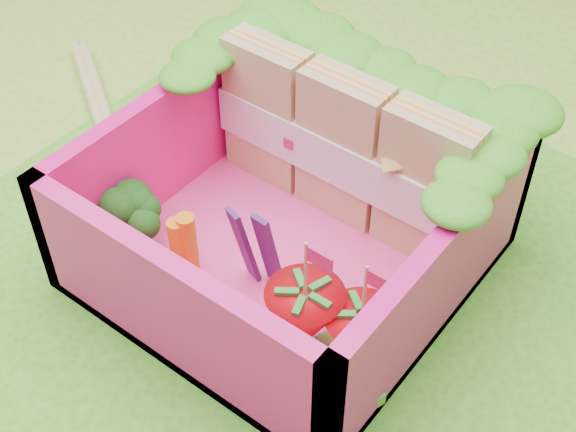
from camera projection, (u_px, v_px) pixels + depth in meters
The scene contains 13 objects.
ground at pixel (285, 269), 3.16m from camera, with size 14.00×14.00×0.00m, color #7CB132.
placemat at pixel (285, 266), 3.15m from camera, with size 2.60×2.60×0.03m, color #4FAF27.
bento_floor at pixel (289, 257), 3.13m from camera, with size 1.30×1.30×0.05m, color #FF4198.
bento_box at pixel (289, 211), 2.95m from camera, with size 1.30×1.30×0.55m.
lettuce_ruffle at pixel (366, 77), 2.99m from camera, with size 1.43×0.83×0.11m.
sandwich_stack at pixel (344, 148), 3.09m from camera, with size 1.13×0.18×0.62m.
broccoli at pixel (126, 213), 3.02m from camera, with size 0.33×0.33×0.25m.
carrot_sticks at pixel (184, 245), 2.96m from camera, with size 0.10×0.09×0.27m.
purple_wedges at pixel (256, 248), 2.87m from camera, with size 0.16×0.07×0.38m.
strawberry_left at pixel (304, 319), 2.70m from camera, with size 0.27×0.27×0.51m.
strawberry_right at pixel (360, 339), 2.65m from camera, with size 0.25×0.25×0.49m.
snap_peas at pixel (337, 337), 2.79m from camera, with size 0.61×0.64×0.05m.
chopsticks at pixel (119, 167), 3.51m from camera, with size 1.83×1.17×0.05m.
Camera 1 is at (1.30, -1.67, 2.36)m, focal length 50.00 mm.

